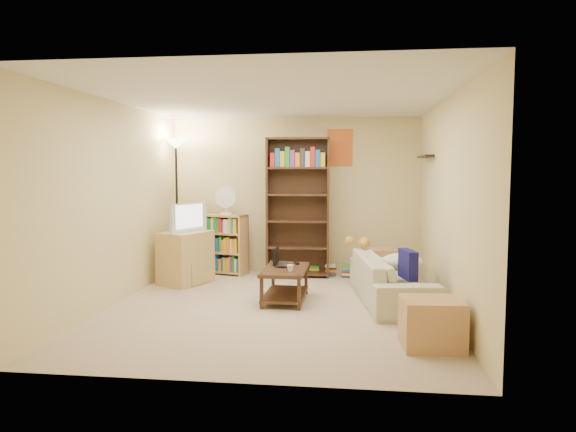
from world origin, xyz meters
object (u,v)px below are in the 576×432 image
Objects in this scene: tv_stand at (186,258)px; desk_fan at (226,200)px; sofa at (391,279)px; floor_lamp at (176,167)px; coffee_table at (285,280)px; end_cabinet at (432,323)px; laptop at (286,265)px; mug at (290,268)px; television at (185,217)px; tall_bookshelf at (298,204)px; short_bookshelf at (224,244)px; side_table at (380,265)px; tabby_cat at (362,242)px.

tv_stand is 1.70× the size of desk_fan.
sofa is 0.96× the size of floor_lamp.
end_cabinet is (1.57, -1.56, -0.04)m from coffee_table.
mug is at bearing -170.60° from laptop.
mug reaches higher than coffee_table.
floor_lamp is at bearing -165.32° from desk_fan.
end_cabinet is at bearing -49.11° from desk_fan.
tv_stand is 1.47m from floor_lamp.
sofa is at bearing -30.10° from desk_fan.
desk_fan is at bearing 126.99° from coffee_table.
floor_lamp is (-1.88, 1.24, 1.28)m from laptop.
laptop is 1.80m from television.
tall_bookshelf is at bearing 90.76° from coffee_table.
end_cabinet is at bearing -102.47° from television.
sofa is at bearing -14.75° from short_bookshelf.
short_bookshelf is 2.12× the size of desk_fan.
television is 0.33× the size of floor_lamp.
sofa is 2.94m from short_bookshelf.
laptop is 0.47× the size of television.
tv_stand is 1.17m from desk_fan.
sofa is 1.35m from coffee_table.
short_bookshelf is at bearing 19.25° from floor_lamp.
laptop is 1.90m from short_bookshelf.
television is 1.28× the size of end_cabinet.
sofa reaches higher than end_cabinet.
mug is at bearing -7.34° from tv_stand.
coffee_table is at bearing -38.02° from short_bookshelf.
television reaches higher than tv_stand.
mug reaches higher than laptop.
tall_bookshelf is at bearing 4.89° from floor_lamp.
side_table is (2.84, 0.49, -0.14)m from tv_stand.
tv_stand reaches higher than tabby_cat.
television reaches higher than mug.
laptop is 0.60× the size of end_cabinet.
coffee_table is 1.26× the size of tv_stand.
floor_lamp is (-1.89, -0.16, 0.58)m from tall_bookshelf.
tv_stand is 3.96m from end_cabinet.
laptop is 2.33m from end_cabinet.
side_table is (1.26, 1.19, -0.19)m from laptop.
desk_fan reaches higher than tv_stand.
tall_bookshelf is 3.91× the size of end_cabinet.
end_cabinet reaches higher than coffee_table.
coffee_table is 2.21m from end_cabinet.
side_table is at bearing -11.41° from tall_bookshelf.
coffee_table is at bearing -133.43° from side_table.
laptop is (-0.00, 0.14, 0.16)m from coffee_table.
television is (-2.56, -0.01, 0.32)m from tabby_cat.
tall_bookshelf is 1.38m from short_bookshelf.
desk_fan is at bearing 161.20° from tabby_cat.
tv_stand is at bearing -170.17° from side_table.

